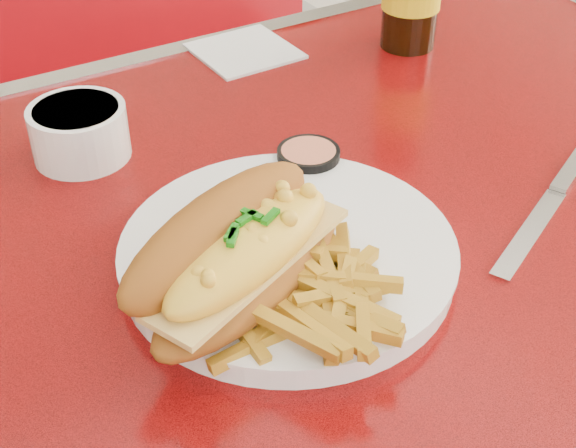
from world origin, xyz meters
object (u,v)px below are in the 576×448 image
fork (346,214)px  gravy_ramekin (79,131)px  sauce_cup_right (308,162)px  booth_bench_far (71,218)px  knife (553,198)px  dinner_plate (288,254)px  diner_table (303,384)px  mac_hoagie (239,253)px

fork → gravy_ramekin: (-0.15, 0.23, 0.01)m
sauce_cup_right → booth_bench_far: bearing=94.7°
fork → knife: size_ratio=0.80×
dinner_plate → knife: (0.25, -0.05, -0.01)m
gravy_ramekin → knife: size_ratio=0.53×
diner_table → sauce_cup_right: (0.06, 0.09, 0.18)m
dinner_plate → fork: (0.06, 0.01, 0.01)m
mac_hoagie → fork: bearing=-4.7°
diner_table → booth_bench_far: size_ratio=1.03×
booth_bench_far → dinner_plate: (-0.02, -0.82, 0.49)m
diner_table → fork: 0.18m
dinner_plate → fork: size_ratio=1.79×
sauce_cup_right → knife: (0.16, -0.14, -0.01)m
diner_table → booth_bench_far: booth_bench_far is taller
dinner_plate → sauce_cup_right: bearing=50.5°
mac_hoagie → knife: 0.31m
diner_table → gravy_ramekin: size_ratio=11.39×
gravy_ramekin → dinner_plate: bearing=-70.8°
mac_hoagie → diner_table: bearing=2.7°
dinner_plate → sauce_cup_right: sauce_cup_right is taller
diner_table → mac_hoagie: mac_hoagie is taller
booth_bench_far → sauce_cup_right: bearing=-85.3°
fork → knife: 0.19m
sauce_cup_right → diner_table: bearing=-123.8°
dinner_plate → sauce_cup_right: (0.08, 0.10, 0.01)m
dinner_plate → knife: 0.25m
gravy_ramekin → knife: (0.33, -0.29, -0.02)m
booth_bench_far → diner_table: bearing=-90.0°
mac_hoagie → knife: mac_hoagie is taller
gravy_ramekin → sauce_cup_right: 0.22m
booth_bench_far → gravy_ramekin: size_ratio=11.11×
gravy_ramekin → diner_table: bearing=-65.5°
diner_table → knife: size_ratio=6.05×
mac_hoagie → fork: 0.13m
fork → gravy_ramekin: 0.27m
diner_table → knife: (0.22, -0.05, 0.16)m
gravy_ramekin → sauce_cup_right: size_ratio=1.66×
mac_hoagie → gravy_ramekin: 0.27m
booth_bench_far → mac_hoagie: size_ratio=5.58×
diner_table → gravy_ramekin: (-0.10, 0.23, 0.19)m
fork → dinner_plate: bearing=91.4°
fork → sauce_cup_right: size_ratio=2.51×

